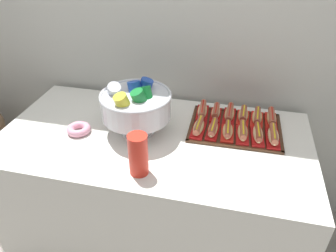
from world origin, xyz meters
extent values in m
plane|color=gray|center=(0.00, 0.00, 0.00)|extent=(10.00, 10.00, 0.00)
cube|color=beige|center=(0.00, 0.50, 1.30)|extent=(6.00, 0.10, 2.60)
cube|color=white|center=(0.00, 0.00, 0.40)|extent=(1.61, 0.83, 0.73)
cylinder|color=black|center=(-0.68, -0.29, 0.02)|extent=(0.05, 0.05, 0.04)
cylinder|color=black|center=(-0.68, 0.29, 0.02)|extent=(0.05, 0.05, 0.04)
cylinder|color=black|center=(0.68, 0.29, 0.02)|extent=(0.05, 0.05, 0.04)
cube|color=#472B19|center=(0.41, 0.16, 0.77)|extent=(0.49, 0.37, 0.01)
cube|color=#472B19|center=(0.41, -0.01, 0.78)|extent=(0.48, 0.02, 0.01)
cube|color=#472B19|center=(0.40, 0.33, 0.78)|extent=(0.48, 0.02, 0.01)
cube|color=#472B19|center=(0.18, 0.16, 0.78)|extent=(0.02, 0.36, 0.01)
cube|color=#472B19|center=(0.64, 0.17, 0.78)|extent=(0.02, 0.36, 0.01)
cube|color=red|center=(0.22, 0.08, 0.79)|extent=(0.07, 0.17, 0.02)
ellipsoid|color=#E0BC7F|center=(0.22, 0.08, 0.81)|extent=(0.06, 0.16, 0.04)
cylinder|color=#A8563D|center=(0.22, 0.08, 0.82)|extent=(0.04, 0.16, 0.03)
cylinder|color=yellow|center=(0.22, 0.08, 0.83)|extent=(0.01, 0.13, 0.01)
cube|color=#B21414|center=(0.30, 0.08, 0.79)|extent=(0.06, 0.16, 0.02)
ellipsoid|color=#E0BC7F|center=(0.30, 0.08, 0.81)|extent=(0.05, 0.15, 0.04)
cylinder|color=#9E4C38|center=(0.30, 0.08, 0.82)|extent=(0.04, 0.14, 0.03)
cylinder|color=yellow|center=(0.30, 0.08, 0.83)|extent=(0.01, 0.12, 0.01)
cube|color=red|center=(0.37, 0.08, 0.79)|extent=(0.07, 0.16, 0.02)
ellipsoid|color=tan|center=(0.37, 0.08, 0.81)|extent=(0.06, 0.15, 0.04)
cylinder|color=#9E4C38|center=(0.37, 0.08, 0.82)|extent=(0.03, 0.14, 0.03)
cylinder|color=yellow|center=(0.37, 0.08, 0.83)|extent=(0.01, 0.12, 0.01)
cube|color=red|center=(0.45, 0.08, 0.79)|extent=(0.07, 0.17, 0.02)
ellipsoid|color=tan|center=(0.45, 0.08, 0.81)|extent=(0.06, 0.16, 0.04)
cylinder|color=#A8563D|center=(0.45, 0.08, 0.82)|extent=(0.04, 0.15, 0.03)
cylinder|color=yellow|center=(0.45, 0.08, 0.84)|extent=(0.02, 0.13, 0.01)
cube|color=red|center=(0.52, 0.08, 0.79)|extent=(0.07, 0.17, 0.02)
ellipsoid|color=beige|center=(0.52, 0.08, 0.81)|extent=(0.06, 0.16, 0.04)
cylinder|color=brown|center=(0.52, 0.08, 0.82)|extent=(0.04, 0.15, 0.03)
cylinder|color=yellow|center=(0.52, 0.08, 0.84)|extent=(0.02, 0.13, 0.01)
cube|color=#B21414|center=(0.60, 0.08, 0.79)|extent=(0.07, 0.18, 0.02)
ellipsoid|color=beige|center=(0.60, 0.08, 0.81)|extent=(0.06, 0.16, 0.04)
cylinder|color=#A8563D|center=(0.60, 0.08, 0.82)|extent=(0.04, 0.16, 0.03)
cylinder|color=yellow|center=(0.60, 0.08, 0.84)|extent=(0.01, 0.14, 0.01)
cube|color=#B21414|center=(0.22, 0.24, 0.79)|extent=(0.07, 0.19, 0.02)
ellipsoid|color=#E0BC7F|center=(0.22, 0.24, 0.81)|extent=(0.06, 0.17, 0.04)
cylinder|color=#A8563D|center=(0.22, 0.24, 0.82)|extent=(0.04, 0.16, 0.03)
cylinder|color=red|center=(0.22, 0.24, 0.84)|extent=(0.02, 0.14, 0.01)
cube|color=#B21414|center=(0.29, 0.24, 0.79)|extent=(0.06, 0.16, 0.02)
ellipsoid|color=beige|center=(0.29, 0.24, 0.81)|extent=(0.05, 0.14, 0.04)
cylinder|color=#A8563D|center=(0.29, 0.24, 0.82)|extent=(0.03, 0.13, 0.03)
cylinder|color=red|center=(0.29, 0.24, 0.84)|extent=(0.01, 0.11, 0.01)
cube|color=#B21414|center=(0.37, 0.24, 0.79)|extent=(0.07, 0.18, 0.02)
ellipsoid|color=tan|center=(0.37, 0.24, 0.81)|extent=(0.05, 0.17, 0.04)
cylinder|color=#A8563D|center=(0.37, 0.24, 0.82)|extent=(0.04, 0.17, 0.03)
cylinder|color=red|center=(0.37, 0.24, 0.84)|extent=(0.01, 0.14, 0.01)
cube|color=red|center=(0.44, 0.25, 0.79)|extent=(0.07, 0.16, 0.02)
ellipsoid|color=tan|center=(0.44, 0.25, 0.81)|extent=(0.06, 0.15, 0.04)
cylinder|color=#9E4C38|center=(0.44, 0.25, 0.82)|extent=(0.04, 0.14, 0.03)
cylinder|color=yellow|center=(0.44, 0.25, 0.84)|extent=(0.01, 0.12, 0.01)
cube|color=red|center=(0.52, 0.25, 0.79)|extent=(0.07, 0.17, 0.02)
ellipsoid|color=tan|center=(0.52, 0.25, 0.81)|extent=(0.06, 0.15, 0.04)
cylinder|color=#9E4C38|center=(0.52, 0.25, 0.82)|extent=(0.04, 0.15, 0.03)
cylinder|color=yellow|center=(0.52, 0.25, 0.83)|extent=(0.01, 0.13, 0.01)
cube|color=red|center=(0.59, 0.25, 0.79)|extent=(0.06, 0.17, 0.02)
ellipsoid|color=tan|center=(0.59, 0.25, 0.81)|extent=(0.05, 0.16, 0.04)
cylinder|color=#A8563D|center=(0.59, 0.25, 0.82)|extent=(0.03, 0.15, 0.03)
cylinder|color=red|center=(0.59, 0.25, 0.84)|extent=(0.01, 0.13, 0.01)
cylinder|color=silver|center=(-0.09, 0.02, 0.78)|extent=(0.18, 0.18, 0.02)
cone|color=silver|center=(-0.09, 0.02, 0.83)|extent=(0.06, 0.06, 0.08)
cylinder|color=silver|center=(-0.09, 0.02, 0.92)|extent=(0.35, 0.35, 0.12)
torus|color=silver|center=(-0.09, 0.02, 0.98)|extent=(0.36, 0.36, 0.02)
cylinder|color=#197A33|center=(-0.04, 0.02, 0.97)|extent=(0.10, 0.10, 0.15)
cylinder|color=#1E47B2|center=(-0.07, 0.10, 0.97)|extent=(0.12, 0.10, 0.14)
cylinder|color=#1E47B2|center=(-0.11, 0.06, 0.97)|extent=(0.10, 0.10, 0.14)
cylinder|color=#B7BCC6|center=(-0.21, 0.03, 0.97)|extent=(0.11, 0.11, 0.15)
cylinder|color=yellow|center=(-0.12, -0.07, 0.97)|extent=(0.11, 0.12, 0.14)
cylinder|color=#197A33|center=(-0.05, -0.02, 0.97)|extent=(0.12, 0.11, 0.14)
cylinder|color=red|center=(0.01, -0.29, 0.83)|extent=(0.08, 0.08, 0.12)
cylinder|color=red|center=(0.01, -0.29, 0.85)|extent=(0.09, 0.09, 0.12)
cylinder|color=red|center=(0.01, -0.29, 0.87)|extent=(0.09, 0.09, 0.12)
cylinder|color=red|center=(0.01, -0.29, 0.89)|extent=(0.09, 0.09, 0.12)
cylinder|color=red|center=(0.01, -0.29, 0.91)|extent=(0.09, 0.09, 0.12)
torus|color=pink|center=(-0.39, -0.06, 0.79)|extent=(0.13, 0.13, 0.04)
camera|label=1|loc=(0.38, -1.30, 1.73)|focal=34.09mm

